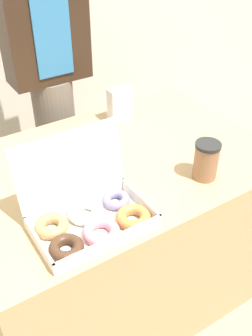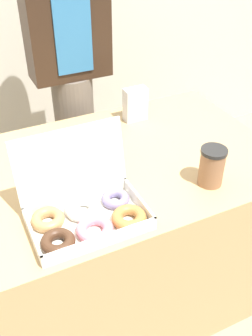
% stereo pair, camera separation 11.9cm
% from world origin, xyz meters
% --- Properties ---
extents(ground_plane, '(14.00, 14.00, 0.00)m').
position_xyz_m(ground_plane, '(0.00, 0.00, 0.00)').
color(ground_plane, gray).
extents(table, '(1.15, 0.78, 0.75)m').
position_xyz_m(table, '(0.00, 0.00, 0.38)').
color(table, tan).
rests_on(table, ground_plane).
extents(donut_box, '(0.35, 0.28, 0.25)m').
position_xyz_m(donut_box, '(-0.24, -0.24, 0.79)').
color(donut_box, white).
rests_on(donut_box, table).
extents(coffee_cup, '(0.09, 0.09, 0.14)m').
position_xyz_m(coffee_cup, '(0.21, -0.25, 0.82)').
color(coffee_cup, '#8C6042').
rests_on(coffee_cup, table).
extents(napkin_holder, '(0.10, 0.05, 0.14)m').
position_xyz_m(napkin_holder, '(0.18, 0.26, 0.83)').
color(napkin_holder, silver).
rests_on(napkin_holder, table).
extents(person_customer, '(0.35, 0.24, 1.69)m').
position_xyz_m(person_customer, '(0.00, 0.56, 0.98)').
color(person_customer, '#665B51').
rests_on(person_customer, ground_plane).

